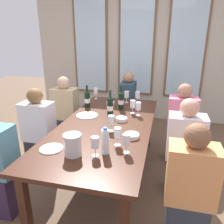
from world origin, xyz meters
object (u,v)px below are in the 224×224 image
tasting_bowl_1 (110,103)px  wine_glass_3 (138,107)px  metal_pitcher (73,145)px  wine_glass_6 (138,95)px  seated_person_5 (184,151)px  seated_person_6 (128,105)px  wine_glass_5 (127,95)px  wine_bottle_1 (121,100)px  wine_glass_4 (96,92)px  tasting_bowl_0 (122,119)px  wine_glass_8 (126,141)px  wine_bottle_2 (110,106)px  wine_glass_1 (111,120)px  wine_glass_0 (133,105)px  seated_person_4 (39,133)px  seated_person_1 (181,126)px  seated_person_0 (66,113)px  dining_table (106,130)px  wine_bottle_0 (87,99)px  water_bottle (105,141)px  white_plate_0 (51,149)px  seated_person_3 (189,192)px  tasting_bowl_2 (132,136)px  wine_glass_7 (95,143)px  white_plate_1 (87,115)px  wine_glass_2 (118,134)px

tasting_bowl_1 → wine_glass_3: (0.45, -0.36, 0.10)m
metal_pitcher → wine_glass_6: 1.66m
seated_person_5 → seated_person_6: same height
wine_glass_5 → seated_person_5: seated_person_5 is taller
metal_pitcher → tasting_bowl_1: bearing=91.7°
wine_bottle_1 → wine_glass_4: (-0.49, 0.41, -0.01)m
tasting_bowl_0 → wine_glass_8: 0.75m
wine_bottle_2 → wine_glass_1: wine_bottle_2 is taller
wine_bottle_2 → wine_glass_0: 0.30m
tasting_bowl_0 → seated_person_4: seated_person_4 is taller
seated_person_1 → seated_person_0: bearing=177.2°
dining_table → seated_person_0: seated_person_0 is taller
seated_person_4 → dining_table: bearing=-0.1°
wine_glass_4 → wine_bottle_0: bearing=-88.2°
metal_pitcher → wine_glass_3: size_ratio=1.09×
seated_person_0 → water_bottle: bearing=-53.3°
tasting_bowl_1 → wine_glass_0: bearing=-38.1°
wine_glass_5 → dining_table: bearing=-94.7°
wine_glass_4 → white_plate_0: bearing=-86.0°
seated_person_4 → wine_bottle_1: bearing=31.6°
white_plate_0 → wine_glass_4: bearing=94.0°
wine_bottle_0 → seated_person_6: 1.05m
seated_person_4 → seated_person_6: same height
metal_pitcher → seated_person_1: size_ratio=0.17×
water_bottle → seated_person_3: (0.71, -0.07, -0.33)m
tasting_bowl_1 → tasting_bowl_0: bearing=-64.2°
wine_glass_8 → seated_person_6: seated_person_6 is taller
tasting_bowl_2 → white_plate_0: bearing=-148.4°
seated_person_3 → seated_person_5: same height
wine_glass_7 → seated_person_6: bearing=92.6°
wine_glass_6 → seated_person_4: (-1.11, -0.91, -0.34)m
wine_bottle_2 → seated_person_4: (-0.85, -0.28, -0.34)m
white_plate_1 → tasting_bowl_2: bearing=-36.9°
wine_bottle_2 → wine_glass_1: (0.13, -0.45, -0.00)m
water_bottle → seated_person_5: 0.98m
wine_glass_1 → seated_person_0: size_ratio=0.16×
wine_glass_6 → seated_person_3: bearing=-68.2°
wine_bottle_1 → wine_glass_6: bearing=61.7°
tasting_bowl_1 → wine_glass_2: bearing=-72.7°
white_plate_0 → seated_person_0: bearing=111.0°
dining_table → wine_glass_0: size_ratio=12.65×
white_plate_1 → wine_glass_2: size_ratio=1.57×
wine_glass_4 → seated_person_4: size_ratio=0.16×
metal_pitcher → tasting_bowl_0: bearing=74.4°
wine_bottle_1 → seated_person_4: (-0.93, -0.57, -0.34)m
wine_bottle_0 → wine_glass_4: 0.43m
white_plate_1 → seated_person_1: bearing=21.9°
wine_bottle_0 → seated_person_0: (-0.45, 0.22, -0.33)m
wine_glass_8 → seated_person_0: (-1.21, 1.35, -0.33)m
white_plate_1 → wine_glass_1: (0.41, -0.38, 0.12)m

